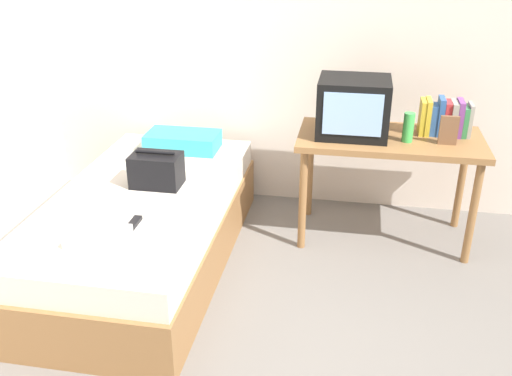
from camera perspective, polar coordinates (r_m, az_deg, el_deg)
name	(u,v)px	position (r m, az deg, el deg)	size (l,w,h in m)	color
ground_plane	(258,375)	(2.83, 0.17, -18.30)	(8.00, 8.00, 0.00)	slate
wall_back	(308,26)	(4.10, 5.30, 15.87)	(5.20, 0.10, 2.60)	beige
bed	(144,228)	(3.57, -11.15, -3.96)	(1.00, 2.00, 0.49)	olive
desk	(389,150)	(3.73, 13.24, 3.77)	(1.16, 0.60, 0.72)	olive
tv	(353,107)	(3.64, 9.76, 8.03)	(0.44, 0.39, 0.36)	black
water_bottle	(408,127)	(3.61, 15.07, 5.91)	(0.07, 0.07, 0.18)	green
book_row	(445,118)	(3.80, 18.47, 6.69)	(0.32, 0.16, 0.24)	gold
picture_frame	(449,130)	(3.63, 18.80, 5.51)	(0.11, 0.02, 0.18)	brown
pillow	(183,141)	(4.05, -7.37, 4.70)	(0.50, 0.28, 0.12)	#33A8B7
handbag	(157,170)	(3.49, -9.97, 1.80)	(0.30, 0.20, 0.22)	black
magazine	(113,213)	(3.23, -14.19, -2.45)	(0.21, 0.29, 0.01)	white
remote_dark	(133,224)	(3.08, -12.24, -3.53)	(0.04, 0.16, 0.02)	black
remote_silver	(137,173)	(3.69, -11.84, 1.47)	(0.04, 0.14, 0.02)	#B7B7BC
folded_towel	(98,237)	(2.96, -15.57, -4.76)	(0.28, 0.22, 0.06)	white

